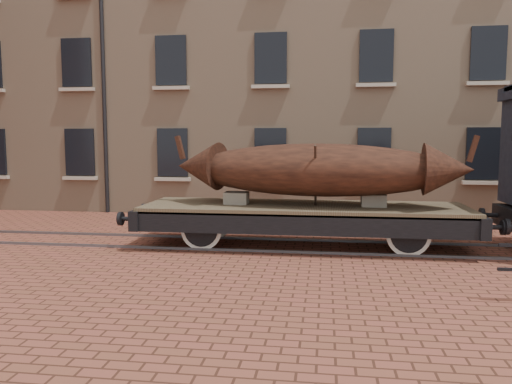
# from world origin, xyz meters

# --- Properties ---
(ground) EXTENTS (90.00, 90.00, 0.00)m
(ground) POSITION_xyz_m (0.00, 0.00, 0.00)
(ground) COLOR brown
(warehouse_cream) EXTENTS (40.00, 10.19, 14.00)m
(warehouse_cream) POSITION_xyz_m (3.00, 9.99, 7.00)
(warehouse_cream) COLOR tan
(warehouse_cream) RESTS_ON ground
(rail_track) EXTENTS (30.00, 1.52, 0.06)m
(rail_track) POSITION_xyz_m (0.00, 0.00, 0.03)
(rail_track) COLOR #59595E
(rail_track) RESTS_ON ground
(flatcar_wagon) EXTENTS (8.90, 2.41, 1.34)m
(flatcar_wagon) POSITION_xyz_m (-1.13, -0.00, 0.84)
(flatcar_wagon) COLOR brown
(flatcar_wagon) RESTS_ON ground
(iron_boat) EXTENTS (7.31, 2.68, 1.72)m
(iron_boat) POSITION_xyz_m (-0.84, -0.00, 1.93)
(iron_boat) COLOR #482416
(iron_boat) RESTS_ON flatcar_wagon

